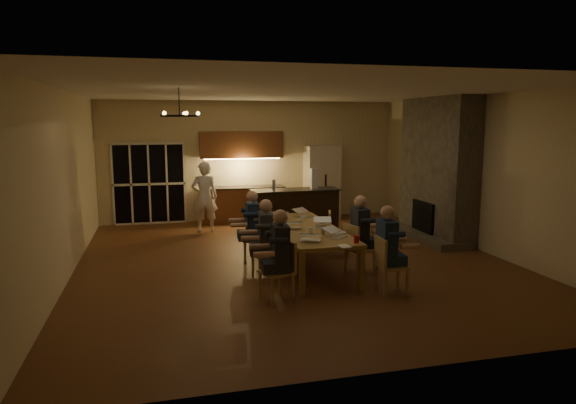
% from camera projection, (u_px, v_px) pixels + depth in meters
% --- Properties ---
extents(floor, '(9.00, 9.00, 0.00)m').
position_uv_depth(floor, '(294.00, 261.00, 9.85)').
color(floor, brown).
rests_on(floor, ground).
extents(back_wall, '(8.00, 0.04, 3.20)m').
position_uv_depth(back_wall, '(251.00, 161.00, 13.93)').
color(back_wall, beige).
rests_on(back_wall, ground).
extents(left_wall, '(0.04, 9.00, 3.20)m').
position_uv_depth(left_wall, '(63.00, 185.00, 8.62)').
color(left_wall, beige).
rests_on(left_wall, ground).
extents(right_wall, '(0.04, 9.00, 3.20)m').
position_uv_depth(right_wall, '(482.00, 173.00, 10.58)').
color(right_wall, beige).
rests_on(right_wall, ground).
extents(ceiling, '(8.00, 9.00, 0.04)m').
position_uv_depth(ceiling, '(294.00, 90.00, 9.35)').
color(ceiling, white).
rests_on(ceiling, back_wall).
extents(french_doors, '(1.86, 0.08, 2.10)m').
position_uv_depth(french_doors, '(149.00, 184.00, 13.31)').
color(french_doors, black).
rests_on(french_doors, ground).
extents(fireplace, '(0.58, 2.50, 3.20)m').
position_uv_depth(fireplace, '(438.00, 169.00, 11.65)').
color(fireplace, '#5E584A').
rests_on(fireplace, ground).
extents(kitchenette, '(2.24, 0.68, 2.40)m').
position_uv_depth(kitchenette, '(242.00, 177.00, 13.61)').
color(kitchenette, brown).
rests_on(kitchenette, ground).
extents(refrigerator, '(0.90, 0.68, 2.00)m').
position_uv_depth(refrigerator, '(322.00, 182.00, 14.13)').
color(refrigerator, beige).
rests_on(refrigerator, ground).
extents(dining_table, '(1.10, 3.03, 0.75)m').
position_uv_depth(dining_table, '(306.00, 248.00, 9.38)').
color(dining_table, '#9E763F').
rests_on(dining_table, ground).
extents(bar_island, '(2.10, 0.75, 1.08)m').
position_uv_depth(bar_island, '(295.00, 212.00, 12.16)').
color(bar_island, black).
rests_on(bar_island, ground).
extents(chair_left_near, '(0.56, 0.56, 0.89)m').
position_uv_depth(chair_left_near, '(277.00, 271.00, 7.67)').
color(chair_left_near, tan).
rests_on(chair_left_near, ground).
extents(chair_left_mid, '(0.50, 0.50, 0.89)m').
position_uv_depth(chair_left_mid, '(266.00, 253.00, 8.70)').
color(chair_left_mid, tan).
rests_on(chair_left_mid, ground).
extents(chair_left_far, '(0.50, 0.50, 0.89)m').
position_uv_depth(chair_left_far, '(254.00, 238.00, 9.81)').
color(chair_left_far, tan).
rests_on(chair_left_far, ground).
extents(chair_right_near, '(0.46, 0.46, 0.89)m').
position_uv_depth(chair_right_near, '(392.00, 265.00, 7.98)').
color(chair_right_near, tan).
rests_on(chair_right_near, ground).
extents(chair_right_mid, '(0.54, 0.54, 0.89)m').
position_uv_depth(chair_right_mid, '(360.00, 249.00, 9.03)').
color(chair_right_mid, tan).
rests_on(chair_right_mid, ground).
extents(chair_right_far, '(0.55, 0.55, 0.89)m').
position_uv_depth(chair_right_far, '(339.00, 234.00, 10.20)').
color(chair_right_far, tan).
rests_on(chair_right_far, ground).
extents(person_left_near, '(0.64, 0.64, 1.38)m').
position_uv_depth(person_left_near, '(280.00, 255.00, 7.63)').
color(person_left_near, '#24252E').
rests_on(person_left_near, ground).
extents(person_right_near, '(0.64, 0.64, 1.38)m').
position_uv_depth(person_right_near, '(386.00, 249.00, 8.00)').
color(person_right_near, '#1B2644').
rests_on(person_right_near, ground).
extents(person_left_mid, '(0.67, 0.67, 1.38)m').
position_uv_depth(person_left_mid, '(266.00, 240.00, 8.63)').
color(person_left_mid, '#35393F').
rests_on(person_left_mid, ground).
extents(person_right_mid, '(0.63, 0.63, 1.38)m').
position_uv_depth(person_right_mid, '(360.00, 234.00, 9.08)').
color(person_right_mid, '#24252E').
rests_on(person_right_mid, ground).
extents(person_left_far, '(0.64, 0.64, 1.38)m').
position_uv_depth(person_left_far, '(252.00, 227.00, 9.70)').
color(person_left_far, '#1B2644').
rests_on(person_left_far, ground).
extents(standing_person, '(0.64, 0.44, 1.71)m').
position_uv_depth(standing_person, '(205.00, 197.00, 12.37)').
color(standing_person, white).
rests_on(standing_person, ground).
extents(chandelier, '(0.62, 0.62, 0.03)m').
position_uv_depth(chandelier, '(180.00, 116.00, 8.25)').
color(chandelier, black).
rests_on(chandelier, ceiling).
extents(laptop_a, '(0.40, 0.38, 0.23)m').
position_uv_depth(laptop_a, '(311.00, 234.00, 8.29)').
color(laptop_a, silver).
rests_on(laptop_a, dining_table).
extents(laptop_b, '(0.42, 0.42, 0.23)m').
position_uv_depth(laptop_b, '(337.00, 231.00, 8.51)').
color(laptop_b, silver).
rests_on(laptop_b, dining_table).
extents(laptop_c, '(0.32, 0.28, 0.23)m').
position_uv_depth(laptop_c, '(292.00, 222.00, 9.26)').
color(laptop_c, silver).
rests_on(laptop_c, dining_table).
extents(laptop_d, '(0.38, 0.35, 0.23)m').
position_uv_depth(laptop_d, '(323.00, 221.00, 9.33)').
color(laptop_d, silver).
rests_on(laptop_d, dining_table).
extents(laptop_e, '(0.38, 0.35, 0.23)m').
position_uv_depth(laptop_e, '(281.00, 212.00, 10.25)').
color(laptop_e, silver).
rests_on(laptop_e, dining_table).
extents(laptop_f, '(0.42, 0.40, 0.23)m').
position_uv_depth(laptop_f, '(304.00, 212.00, 10.33)').
color(laptop_f, silver).
rests_on(laptop_f, dining_table).
extents(mug_front, '(0.07, 0.07, 0.10)m').
position_uv_depth(mug_front, '(310.00, 230.00, 8.86)').
color(mug_front, white).
rests_on(mug_front, dining_table).
extents(mug_mid, '(0.08, 0.08, 0.10)m').
position_uv_depth(mug_mid, '(302.00, 219.00, 9.91)').
color(mug_mid, white).
rests_on(mug_mid, dining_table).
extents(mug_back, '(0.07, 0.07, 0.10)m').
position_uv_depth(mug_back, '(280.00, 217.00, 10.07)').
color(mug_back, white).
rests_on(mug_back, dining_table).
extents(redcup_near, '(0.08, 0.08, 0.12)m').
position_uv_depth(redcup_near, '(356.00, 239.00, 8.14)').
color(redcup_near, red).
rests_on(redcup_near, dining_table).
extents(redcup_mid, '(0.09, 0.09, 0.12)m').
position_uv_depth(redcup_mid, '(278.00, 222.00, 9.57)').
color(redcup_mid, red).
rests_on(redcup_mid, dining_table).
extents(can_silver, '(0.07, 0.07, 0.12)m').
position_uv_depth(can_silver, '(323.00, 231.00, 8.74)').
color(can_silver, '#B2B2B7').
rests_on(can_silver, dining_table).
extents(can_cola, '(0.06, 0.06, 0.12)m').
position_uv_depth(can_cola, '(278.00, 212.00, 10.62)').
color(can_cola, '#3F0F0C').
rests_on(can_cola, dining_table).
extents(can_right, '(0.07, 0.07, 0.12)m').
position_uv_depth(can_right, '(322.00, 220.00, 9.70)').
color(can_right, '#B2B2B7').
rests_on(can_right, dining_table).
extents(plate_near, '(0.26, 0.26, 0.02)m').
position_uv_depth(plate_near, '(338.00, 232.00, 8.87)').
color(plate_near, white).
rests_on(plate_near, dining_table).
extents(plate_left, '(0.23, 0.23, 0.02)m').
position_uv_depth(plate_left, '(307.00, 240.00, 8.33)').
color(plate_left, white).
rests_on(plate_left, dining_table).
extents(plate_far, '(0.24, 0.24, 0.02)m').
position_uv_depth(plate_far, '(319.00, 219.00, 10.12)').
color(plate_far, white).
rests_on(plate_far, dining_table).
extents(notepad, '(0.17, 0.23, 0.01)m').
position_uv_depth(notepad, '(345.00, 246.00, 7.90)').
color(notepad, white).
rests_on(notepad, dining_table).
extents(bar_bottle, '(0.08, 0.08, 0.24)m').
position_uv_depth(bar_bottle, '(274.00, 185.00, 11.92)').
color(bar_bottle, '#99999E').
rests_on(bar_bottle, bar_island).
extents(bar_blender, '(0.16, 0.16, 0.48)m').
position_uv_depth(bar_blender, '(314.00, 178.00, 12.21)').
color(bar_blender, silver).
rests_on(bar_blender, bar_island).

